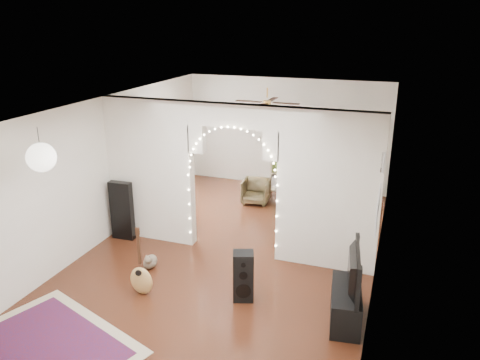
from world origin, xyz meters
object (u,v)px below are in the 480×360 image
(acoustic_guitar, at_px, (141,270))
(media_console, at_px, (346,305))
(dining_chair_left, at_px, (256,191))
(dining_chair_right, at_px, (318,212))
(bookcase, at_px, (305,159))
(dining_table, at_px, (311,165))
(floor_speaker, at_px, (243,276))

(acoustic_guitar, bearing_deg, media_console, -8.09)
(dining_chair_left, height_order, dining_chair_right, dining_chair_right)
(media_console, distance_m, bookcase, 5.28)
(media_console, height_order, dining_chair_right, dining_chair_right)
(dining_chair_left, relative_size, dining_chair_right, 0.98)
(dining_chair_left, bearing_deg, media_console, -61.99)
(dining_table, relative_size, dining_chair_right, 2.12)
(floor_speaker, bearing_deg, acoustic_guitar, 174.87)
(bookcase, distance_m, dining_chair_right, 2.11)
(media_console, height_order, dining_chair_left, dining_chair_left)
(dining_table, xyz_separation_m, dining_chair_left, (-1.03, -1.14, -0.40))
(bookcase, distance_m, dining_chair_left, 1.54)
(acoustic_guitar, height_order, dining_table, acoustic_guitar)
(dining_chair_left, distance_m, dining_chair_right, 1.76)
(acoustic_guitar, height_order, bookcase, bookcase)
(acoustic_guitar, bearing_deg, floor_speaker, -0.61)
(acoustic_guitar, relative_size, bookcase, 0.57)
(dining_chair_right, bearing_deg, floor_speaker, -114.08)
(dining_chair_left, xyz_separation_m, dining_chair_right, (1.58, -0.78, 0.01))
(floor_speaker, xyz_separation_m, dining_table, (0.02, 4.95, 0.29))
(acoustic_guitar, xyz_separation_m, dining_chair_left, (0.51, 4.20, -0.14))
(acoustic_guitar, distance_m, dining_table, 5.56)
(media_console, bearing_deg, acoustic_guitar, 179.02)
(bookcase, bearing_deg, floor_speaker, -98.21)
(bookcase, relative_size, dining_chair_left, 2.71)
(floor_speaker, relative_size, media_console, 0.78)
(media_console, relative_size, dining_chair_left, 1.64)
(dining_chair_left, bearing_deg, acoustic_guitar, -102.31)
(acoustic_guitar, bearing_deg, dining_chair_right, 43.74)
(media_console, height_order, dining_table, dining_table)
(floor_speaker, bearing_deg, media_console, -20.32)
(media_console, bearing_deg, dining_table, 99.02)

